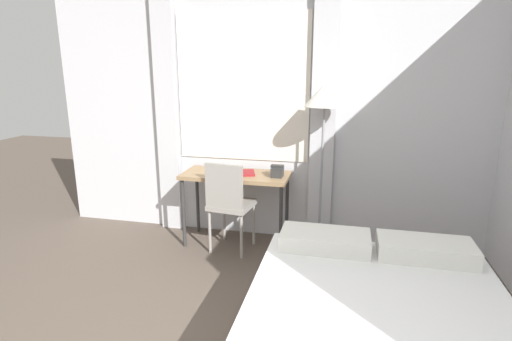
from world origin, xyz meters
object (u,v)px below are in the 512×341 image
(telephone, at_px, (278,171))
(book, at_px, (240,173))
(standing_lamp, at_px, (324,110))
(desk, at_px, (236,181))
(desk_chair, at_px, (229,200))

(telephone, distance_m, book, 0.38)
(standing_lamp, bearing_deg, desk, -179.66)
(desk, xyz_separation_m, book, (0.05, -0.01, 0.09))
(desk, bearing_deg, telephone, -2.06)
(desk_chair, xyz_separation_m, book, (0.07, 0.19, 0.24))
(desk_chair, bearing_deg, desk, 93.53)
(standing_lamp, bearing_deg, desk_chair, -166.49)
(desk, bearing_deg, book, -14.27)
(telephone, bearing_deg, standing_lamp, 2.77)
(desk, xyz_separation_m, desk_chair, (-0.01, -0.21, -0.14))
(desk, bearing_deg, desk_chair, -93.85)
(telephone, xyz_separation_m, book, (-0.38, 0.00, -0.04))
(telephone, height_order, book, telephone)
(standing_lamp, distance_m, book, 1.04)
(desk_chair, height_order, standing_lamp, standing_lamp)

